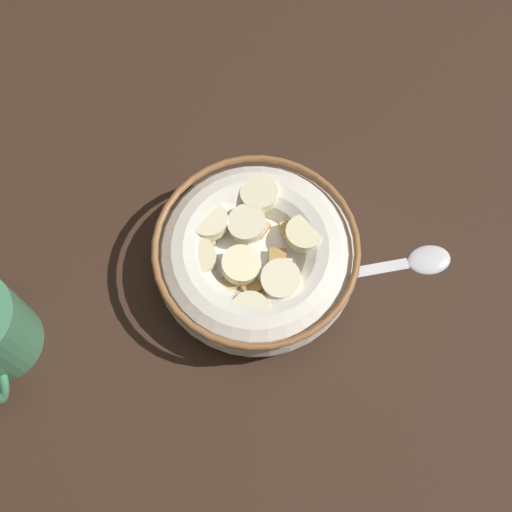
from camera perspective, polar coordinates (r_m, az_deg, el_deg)
name	(u,v)px	position (r cm, az deg, el deg)	size (l,w,h in cm)	color
ground_plane	(256,272)	(61.66, 0.00, -1.35)	(113.41, 113.41, 2.00)	#332116
cereal_bowl	(256,257)	(58.05, -0.03, -0.05)	(17.31, 17.31, 5.74)	silver
spoon	(401,264)	(61.87, 12.00, -0.64)	(4.14, 16.03, 0.80)	silver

